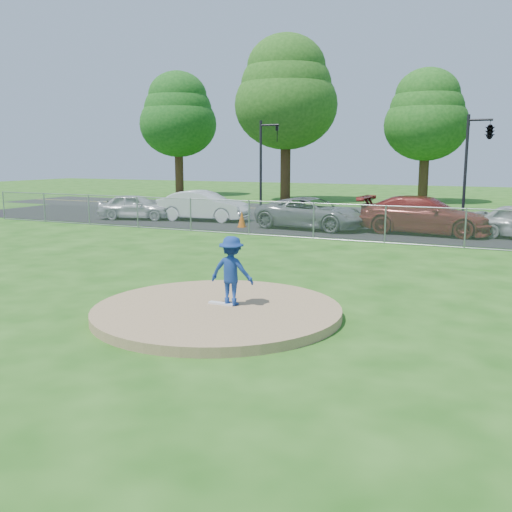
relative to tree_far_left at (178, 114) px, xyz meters
The scene contains 17 objects.
ground 32.60m from the tree_far_left, 46.27° to the right, with size 120.00×120.00×0.00m, color #1B4D10.
pitchers_mound 40.27m from the tree_far_left, 56.31° to the right, with size 5.40×5.40×0.20m, color #927550.
pitching_rubber 40.08m from the tree_far_left, 56.15° to the right, with size 0.60×0.15×0.04m, color white.
chain_link_fence 31.06m from the tree_far_left, 43.67° to the right, with size 40.00×0.06×1.50m, color gray.
parking_lot 28.39m from the tree_far_left, 36.87° to the right, with size 50.00×8.00×0.01m, color black.
street 24.79m from the tree_far_left, 22.25° to the right, with size 60.00×7.00×0.01m, color black.
tree_far_left is the anchor object (origin of this frame).
tree_left 11.24m from the tree_far_left, 10.30° to the right, with size 7.84×7.84×12.53m.
tree_center 21.03m from the tree_far_left, ahead, with size 6.16×6.16×9.84m.
traffic_signal_left 17.60m from the tree_far_left, 39.73° to the right, with size 1.28×0.20×5.60m.
traffic_signal_center 28.31m from the tree_far_left, 22.96° to the right, with size 1.42×2.48×5.60m.
pitcher 40.02m from the tree_far_left, 55.83° to the right, with size 0.98×0.56×1.52m, color navy.
traffic_cone 25.24m from the tree_far_left, 50.38° to the right, with size 0.41×0.41×0.79m, color #D95D0B.
parked_car_silver 20.95m from the tree_far_left, 64.28° to the right, with size 1.65×4.09×1.39m, color silver.
parked_car_white 21.91m from the tree_far_left, 54.03° to the right, with size 1.69×4.86×1.60m, color white.
parked_car_gray 26.68m from the tree_far_left, 43.52° to the right, with size 2.47×5.36×1.49m, color slate.
parked_car_darkred 30.31m from the tree_far_left, 36.10° to the right, with size 2.34×5.76×1.67m, color maroon.
Camera 1 is at (5.84, -10.53, 3.42)m, focal length 40.00 mm.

